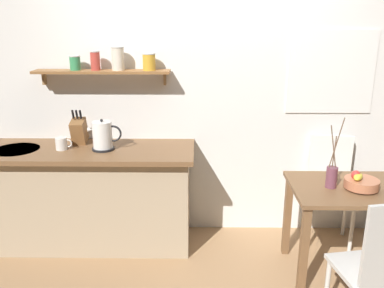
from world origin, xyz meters
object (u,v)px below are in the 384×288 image
(dining_table, at_px, (348,203))
(knife_block, at_px, (79,131))
(electric_kettle, at_px, (103,136))
(fruit_bowl, at_px, (361,182))
(dining_chair_far, at_px, (329,186))
(dining_chair_near, at_px, (378,264))
(twig_vase, at_px, (332,176))
(coffee_mug_by_sink, at_px, (62,144))

(dining_table, bearing_deg, knife_block, 166.05)
(electric_kettle, xyz_separation_m, knife_block, (-0.24, 0.15, 0.00))
(electric_kettle, height_order, knife_block, knife_block)
(fruit_bowl, height_order, knife_block, knife_block)
(dining_chair_far, bearing_deg, fruit_bowl, -86.82)
(dining_chair_far, height_order, knife_block, knife_block)
(dining_chair_near, distance_m, knife_block, 2.47)
(dining_table, relative_size, electric_kettle, 3.14)
(fruit_bowl, bearing_deg, twig_vase, 171.66)
(fruit_bowl, bearing_deg, dining_chair_near, -100.31)
(coffee_mug_by_sink, bearing_deg, electric_kettle, 0.29)
(dining_chair_far, xyz_separation_m, twig_vase, (-0.18, -0.53, 0.31))
(dining_chair_far, xyz_separation_m, coffee_mug_by_sink, (-2.28, -0.14, 0.42))
(dining_chair_far, xyz_separation_m, electric_kettle, (-1.94, -0.14, 0.49))
(dining_table, height_order, twig_vase, twig_vase)
(twig_vase, xyz_separation_m, knife_block, (-2.00, 0.54, 0.19))
(electric_kettle, bearing_deg, coffee_mug_by_sink, -179.71)
(dining_table, relative_size, coffee_mug_by_sink, 6.34)
(electric_kettle, xyz_separation_m, coffee_mug_by_sink, (-0.34, -0.00, -0.07))
(fruit_bowl, bearing_deg, knife_block, 165.50)
(dining_chair_near, xyz_separation_m, coffee_mug_by_sink, (-2.20, 1.08, 0.41))
(knife_block, bearing_deg, dining_chair_far, -0.19)
(knife_block, bearing_deg, electric_kettle, -32.07)
(fruit_bowl, height_order, twig_vase, twig_vase)
(fruit_bowl, xyz_separation_m, twig_vase, (-0.21, 0.03, 0.04))
(fruit_bowl, relative_size, knife_block, 0.80)
(twig_vase, bearing_deg, dining_table, 2.35)
(electric_kettle, distance_m, coffee_mug_by_sink, 0.35)
(twig_vase, distance_m, knife_block, 2.08)
(dining_chair_near, xyz_separation_m, dining_chair_far, (0.09, 1.22, -0.01))
(dining_chair_far, height_order, fruit_bowl, dining_chair_far)
(dining_chair_near, bearing_deg, knife_block, 149.53)
(twig_vase, distance_m, electric_kettle, 1.82)
(dining_table, height_order, electric_kettle, electric_kettle)
(dining_table, xyz_separation_m, coffee_mug_by_sink, (-2.26, 0.38, 0.34))
(electric_kettle, bearing_deg, fruit_bowl, -12.10)
(dining_table, height_order, coffee_mug_by_sink, coffee_mug_by_sink)
(knife_block, bearing_deg, dining_chair_near, -30.47)
(dining_chair_near, relative_size, knife_block, 3.16)
(electric_kettle, bearing_deg, dining_chair_near, -30.26)
(dining_table, distance_m, electric_kettle, 2.00)
(dining_table, distance_m, dining_chair_far, 0.53)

